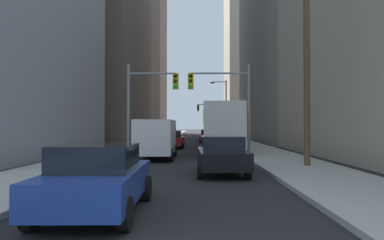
{
  "coord_description": "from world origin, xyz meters",
  "views": [
    {
      "loc": [
        0.61,
        -2.98,
        1.92
      ],
      "look_at": [
        0.0,
        35.74,
        2.57
      ],
      "focal_mm": 33.34,
      "sensor_mm": 36.0,
      "label": 1
    }
  ],
  "objects_px": {
    "sedan_maroon": "(208,136)",
    "traffic_signal_near_left": "(150,94)",
    "sedan_red": "(173,139)",
    "cargo_van_white": "(156,137)",
    "sedan_black": "(222,155)",
    "sedan_blue": "(98,178)",
    "traffic_signal_far_right": "(209,113)",
    "traffic_signal_near_right": "(222,94)",
    "city_bus": "(221,126)"
  },
  "relations": [
    {
      "from": "cargo_van_white",
      "to": "sedan_maroon",
      "type": "height_order",
      "value": "cargo_van_white"
    },
    {
      "from": "sedan_maroon",
      "to": "traffic_signal_far_right",
      "type": "height_order",
      "value": "traffic_signal_far_right"
    },
    {
      "from": "sedan_maroon",
      "to": "city_bus",
      "type": "bearing_deg",
      "value": -87.66
    },
    {
      "from": "sedan_blue",
      "to": "traffic_signal_far_right",
      "type": "height_order",
      "value": "traffic_signal_far_right"
    },
    {
      "from": "traffic_signal_near_right",
      "to": "sedan_blue",
      "type": "bearing_deg",
      "value": -103.69
    },
    {
      "from": "cargo_van_white",
      "to": "sedan_black",
      "type": "distance_m",
      "value": 7.34
    },
    {
      "from": "sedan_red",
      "to": "traffic_signal_near_right",
      "type": "xyz_separation_m",
      "value": [
        3.79,
        -7.56,
        3.29
      ]
    },
    {
      "from": "cargo_van_white",
      "to": "traffic_signal_near_right",
      "type": "distance_m",
      "value": 5.56
    },
    {
      "from": "sedan_maroon",
      "to": "traffic_signal_near_right",
      "type": "relative_size",
      "value": 0.71
    },
    {
      "from": "sedan_black",
      "to": "traffic_signal_near_left",
      "type": "distance_m",
      "value": 10.56
    },
    {
      "from": "cargo_van_white",
      "to": "sedan_blue",
      "type": "relative_size",
      "value": 1.23
    },
    {
      "from": "cargo_van_white",
      "to": "sedan_blue",
      "type": "xyz_separation_m",
      "value": [
        0.21,
        -12.95,
        -0.52
      ]
    },
    {
      "from": "sedan_black",
      "to": "traffic_signal_near_right",
      "type": "relative_size",
      "value": 0.71
    },
    {
      "from": "sedan_blue",
      "to": "sedan_maroon",
      "type": "xyz_separation_m",
      "value": [
        3.36,
        32.88,
        0.0
      ]
    },
    {
      "from": "cargo_van_white",
      "to": "traffic_signal_far_right",
      "type": "distance_m",
      "value": 37.17
    },
    {
      "from": "sedan_maroon",
      "to": "traffic_signal_far_right",
      "type": "distance_m",
      "value": 17.22
    },
    {
      "from": "cargo_van_white",
      "to": "sedan_blue",
      "type": "bearing_deg",
      "value": -89.05
    },
    {
      "from": "sedan_blue",
      "to": "sedan_maroon",
      "type": "relative_size",
      "value": 1.0
    },
    {
      "from": "sedan_maroon",
      "to": "traffic_signal_near_left",
      "type": "bearing_deg",
      "value": -104.04
    },
    {
      "from": "sedan_maroon",
      "to": "sedan_blue",
      "type": "bearing_deg",
      "value": -95.83
    },
    {
      "from": "sedan_maroon",
      "to": "traffic_signal_near_right",
      "type": "distance_m",
      "value": 17.57
    },
    {
      "from": "sedan_maroon",
      "to": "traffic_signal_far_right",
      "type": "relative_size",
      "value": 0.71
    },
    {
      "from": "sedan_blue",
      "to": "traffic_signal_far_right",
      "type": "distance_m",
      "value": 50.04
    },
    {
      "from": "sedan_blue",
      "to": "city_bus",
      "type": "bearing_deg",
      "value": 78.09
    },
    {
      "from": "cargo_van_white",
      "to": "traffic_signal_far_right",
      "type": "relative_size",
      "value": 0.87
    },
    {
      "from": "traffic_signal_near_left",
      "to": "traffic_signal_far_right",
      "type": "bearing_deg",
      "value": 81.64
    },
    {
      "from": "sedan_blue",
      "to": "sedan_black",
      "type": "relative_size",
      "value": 1.0
    },
    {
      "from": "city_bus",
      "to": "sedan_black",
      "type": "bearing_deg",
      "value": -93.69
    },
    {
      "from": "cargo_van_white",
      "to": "sedan_black",
      "type": "bearing_deg",
      "value": -62.64
    },
    {
      "from": "sedan_red",
      "to": "traffic_signal_far_right",
      "type": "distance_m",
      "value": 27.09
    },
    {
      "from": "traffic_signal_far_right",
      "to": "traffic_signal_near_right",
      "type": "bearing_deg",
      "value": -90.42
    },
    {
      "from": "cargo_van_white",
      "to": "traffic_signal_near_left",
      "type": "distance_m",
      "value": 3.9
    },
    {
      "from": "traffic_signal_near_left",
      "to": "cargo_van_white",
      "type": "bearing_deg",
      "value": -74.41
    },
    {
      "from": "city_bus",
      "to": "traffic_signal_near_right",
      "type": "bearing_deg",
      "value": -92.5
    },
    {
      "from": "city_bus",
      "to": "sedan_maroon",
      "type": "bearing_deg",
      "value": 92.34
    },
    {
      "from": "cargo_van_white",
      "to": "sedan_maroon",
      "type": "xyz_separation_m",
      "value": [
        3.57,
        19.93,
        -0.52
      ]
    },
    {
      "from": "sedan_red",
      "to": "sedan_maroon",
      "type": "xyz_separation_m",
      "value": [
        3.34,
        9.7,
        0.0
      ]
    },
    {
      "from": "city_bus",
      "to": "traffic_signal_near_left",
      "type": "height_order",
      "value": "traffic_signal_near_left"
    },
    {
      "from": "cargo_van_white",
      "to": "traffic_signal_near_left",
      "type": "relative_size",
      "value": 0.87
    },
    {
      "from": "city_bus",
      "to": "sedan_maroon",
      "type": "xyz_separation_m",
      "value": [
        -0.58,
        14.22,
        -1.16
      ]
    },
    {
      "from": "cargo_van_white",
      "to": "sedan_black",
      "type": "relative_size",
      "value": 1.23
    },
    {
      "from": "traffic_signal_near_left",
      "to": "sedan_red",
      "type": "bearing_deg",
      "value": 82.64
    },
    {
      "from": "sedan_blue",
      "to": "sedan_black",
      "type": "xyz_separation_m",
      "value": [
        3.15,
        6.45,
        0.0
      ]
    },
    {
      "from": "traffic_signal_near_left",
      "to": "traffic_signal_far_right",
      "type": "height_order",
      "value": "same"
    },
    {
      "from": "sedan_red",
      "to": "sedan_maroon",
      "type": "distance_m",
      "value": 10.26
    },
    {
      "from": "traffic_signal_near_right",
      "to": "sedan_maroon",
      "type": "bearing_deg",
      "value": 91.49
    },
    {
      "from": "sedan_blue",
      "to": "traffic_signal_far_right",
      "type": "xyz_separation_m",
      "value": [
        4.06,
        49.77,
        3.26
      ]
    },
    {
      "from": "traffic_signal_near_right",
      "to": "traffic_signal_far_right",
      "type": "bearing_deg",
      "value": 89.58
    },
    {
      "from": "sedan_black",
      "to": "traffic_signal_near_left",
      "type": "height_order",
      "value": "traffic_signal_near_left"
    },
    {
      "from": "sedan_maroon",
      "to": "traffic_signal_near_left",
      "type": "distance_m",
      "value": 18.09
    }
  ]
}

